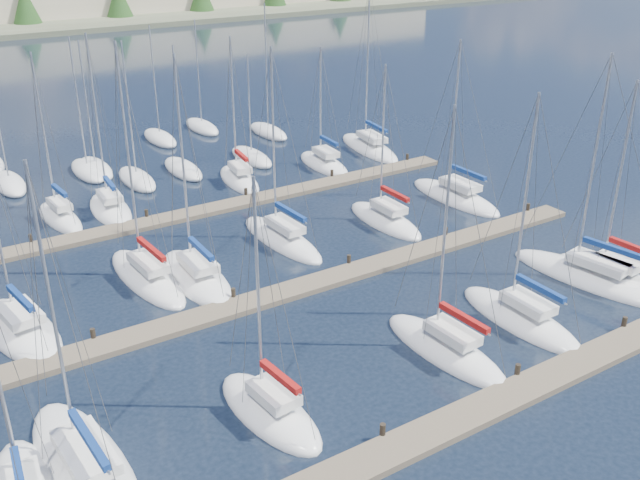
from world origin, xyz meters
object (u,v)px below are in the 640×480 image
sailboat_j (197,277)px  sailboat_k (282,239)px  sailboat_r (369,148)px  sailboat_p (239,179)px  sailboat_m (455,197)px  sailboat_l (385,220)px  sailboat_q (324,164)px  sailboat_c (270,411)px  sailboat_g (611,277)px  sailboat_n (60,217)px  sailboat_f (588,277)px  sailboat_e (520,318)px  sailboat_i (147,277)px  sailboat_b (86,468)px  sailboat_h (21,330)px  sailboat_o (110,209)px  sailboat_d (445,349)px

sailboat_j → sailboat_k: size_ratio=1.04×
sailboat_r → sailboat_p: sailboat_r is taller
sailboat_m → sailboat_l: 7.42m
sailboat_k → sailboat_q: bearing=44.7°
sailboat_k → sailboat_c: bearing=-123.7°
sailboat_g → sailboat_n: sailboat_g is taller
sailboat_f → sailboat_e: size_ratio=1.08×
sailboat_c → sailboat_i: 15.14m
sailboat_q → sailboat_p: (-8.06, 0.40, 0.01)m
sailboat_q → sailboat_b: 38.82m
sailboat_j → sailboat_r: (24.23, 15.43, 0.01)m
sailboat_h → sailboat_b: sailboat_h is taller
sailboat_b → sailboat_p: sailboat_b is taller
sailboat_o → sailboat_g: 34.91m
sailboat_g → sailboat_r: bearing=80.9°
sailboat_e → sailboat_b: size_ratio=0.97×
sailboat_n → sailboat_i: sailboat_i is taller
sailboat_h → sailboat_l: (25.19, 1.33, 0.00)m
sailboat_n → sailboat_p: (14.55, 0.27, -0.01)m
sailboat_f → sailboat_k: 19.59m
sailboat_g → sailboat_m: sailboat_m is taller
sailboat_r → sailboat_k: size_ratio=1.14×
sailboat_c → sailboat_h: bearing=115.5°
sailboat_p → sailboat_l: sailboat_p is taller
sailboat_m → sailboat_h: bearing=-176.6°
sailboat_j → sailboat_k: (7.12, 2.04, 0.01)m
sailboat_j → sailboat_g: 25.09m
sailboat_i → sailboat_m: sailboat_i is taller
sailboat_h → sailboat_i: sailboat_i is taller
sailboat_m → sailboat_p: bearing=134.2°
sailboat_j → sailboat_o: bearing=95.5°
sailboat_j → sailboat_q: bearing=38.6°
sailboat_o → sailboat_n: sailboat_o is taller
sailboat_e → sailboat_p: 28.23m
sailboat_q → sailboat_i: 23.93m
sailboat_i → sailboat_g: bearing=-35.9°
sailboat_i → sailboat_d: (9.94, -15.59, -0.01)m
sailboat_q → sailboat_n: size_ratio=0.86×
sailboat_f → sailboat_g: bearing=-38.7°
sailboat_f → sailboat_k: (-12.80, 14.82, 0.01)m
sailboat_e → sailboat_b: (-23.18, 1.23, -0.01)m
sailboat_r → sailboat_n: (-28.77, -1.55, 0.02)m
sailboat_e → sailboat_k: (-5.73, 15.98, 0.00)m
sailboat_q → sailboat_b: size_ratio=0.80×
sailboat_m → sailboat_d: bearing=-134.0°
sailboat_g → sailboat_k: (-14.04, 15.51, 0.01)m
sailboat_r → sailboat_q: size_ratio=1.43×
sailboat_j → sailboat_l: size_ratio=1.19×
sailboat_f → sailboat_b: 30.25m
sailboat_o → sailboat_r: size_ratio=0.88×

